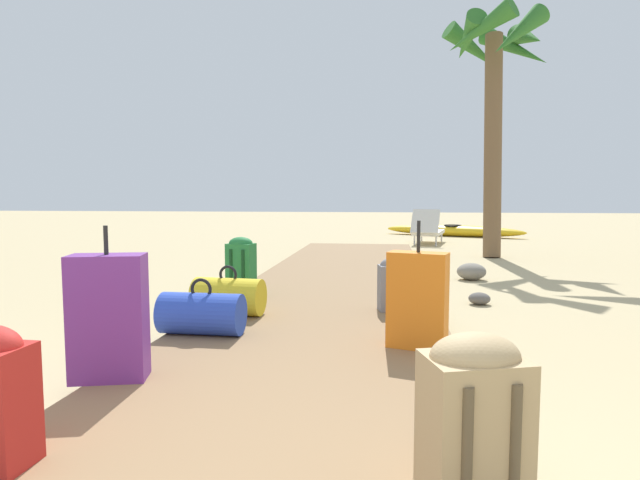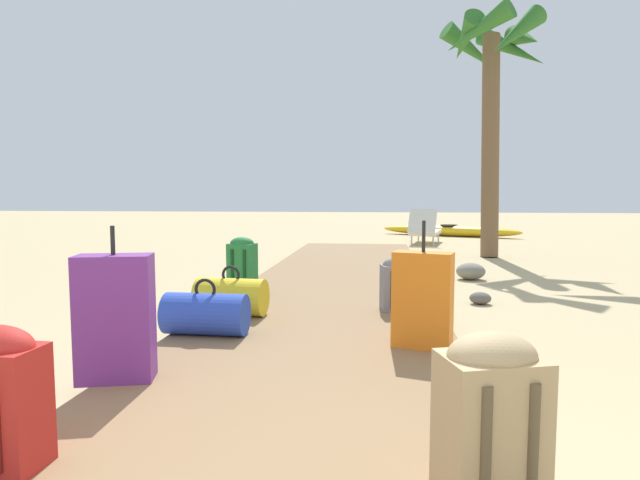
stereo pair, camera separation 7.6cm
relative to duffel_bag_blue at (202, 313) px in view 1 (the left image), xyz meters
The scene contains 14 objects.
ground_plane 1.53m from the duffel_bag_blue, 58.65° to the left, with size 60.00×60.00×0.00m, color tan.
boardwalk 2.44m from the duffel_bag_blue, 71.15° to the left, with size 2.12×10.14×0.08m, color olive.
duffel_bag_blue is the anchor object (origin of this frame).
suitcase_purple 1.00m from the duffel_bag_blue, 100.32° to the right, with size 0.44×0.29×0.87m.
backpack_grey 1.76m from the duffel_bag_blue, 34.27° to the left, with size 0.34×0.25×0.49m.
backpack_green 1.52m from the duffel_bag_blue, 95.07° to the left, with size 0.30×0.24×0.61m.
duffel_bag_yellow 0.64m from the duffel_bag_blue, 89.57° to the left, with size 0.62×0.37×0.43m.
suitcase_orange 1.59m from the duffel_bag_blue, ahead, with size 0.43×0.29×0.87m.
backpack_tan 2.54m from the duffel_bag_blue, 49.55° to the right, with size 0.37×0.32×0.59m.
palm_tree_far_right 7.59m from the duffel_bag_blue, 61.72° to the left, with size 2.10×2.17×4.40m.
lounge_chair 8.69m from the duffel_bag_blue, 74.56° to the left, with size 0.90×1.61×0.81m.
kayak 11.27m from the duffel_bag_blue, 73.60° to the left, with size 3.78×2.09×0.31m.
rock_right_far 4.14m from the duffel_bag_blue, 53.06° to the left, with size 0.38×0.35×0.22m, color gray.
rock_right_mid 2.89m from the duffel_bag_blue, 36.72° to the left, with size 0.20×0.22×0.12m, color #5B5651.
Camera 1 is at (0.57, -0.83, 1.11)m, focal length 28.68 mm.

